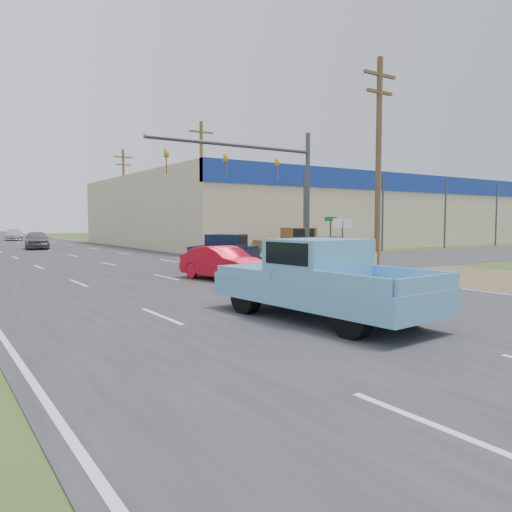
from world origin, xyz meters
TOP-DOWN VIEW (x-y plane):
  - main_road at (0.00, 40.00)m, footprint 15.00×180.00m
  - cross_road at (0.00, 18.00)m, footprint 120.00×10.00m
  - dirt_verge at (11.00, 10.00)m, footprint 8.00×18.00m
  - big_box_store at (32.00, 39.93)m, footprint 50.00×28.10m
  - utility_pole_1 at (9.50, 13.00)m, footprint 2.00×0.28m
  - utility_pole_2 at (9.50, 31.00)m, footprint 2.00×0.28m
  - utility_pole_3 at (9.50, 49.00)m, footprint 2.00×0.28m
  - tree_3 at (55.00, 70.00)m, footprint 8.40×8.40m
  - tree_5 at (30.00, 95.00)m, footprint 7.98×7.98m
  - barrel_0 at (8.00, 12.00)m, footprint 0.56×0.56m
  - barrel_1 at (8.40, 20.50)m, footprint 0.56×0.56m
  - lane_sign at (8.20, 14.00)m, footprint 1.20×0.08m
  - street_name_sign at (8.80, 15.50)m, footprint 0.80×0.08m
  - signal_mast at (5.82, 17.00)m, footprint 9.12×0.40m
  - red_convertible at (1.54, 13.85)m, footprint 2.12×4.32m
  - motorcycle at (1.37, 8.20)m, footprint 0.73×2.36m
  - rider at (1.37, 8.27)m, footprint 0.64×0.45m
  - blue_pickup at (-0.51, 5.66)m, footprint 2.74×6.07m
  - navy_pickup at (4.76, 19.09)m, footprint 5.31×4.62m
  - brown_pickup at (11.87, 22.05)m, footprint 6.35×4.05m
  - distant_car_grey at (-0.50, 42.18)m, footprint 2.44×4.79m
  - distant_car_silver at (0.75, 64.56)m, footprint 2.54×5.02m

SIDE VIEW (x-z plane):
  - dirt_verge at x=11.00m, z-range 0.00..0.01m
  - cross_road at x=0.00m, z-range 0.00..0.02m
  - main_road at x=0.00m, z-range 0.00..0.02m
  - barrel_0 at x=8.00m, z-range 0.00..1.00m
  - barrel_1 at x=8.40m, z-range 0.00..1.00m
  - motorcycle at x=1.37m, z-range -0.07..1.13m
  - red_convertible at x=1.54m, z-range 0.00..1.36m
  - distant_car_silver at x=0.75m, z-range 0.00..1.40m
  - distant_car_grey at x=-0.50m, z-range 0.00..1.56m
  - rider at x=1.37m, z-range 0.00..1.66m
  - navy_pickup at x=4.76m, z-range 0.01..1.71m
  - blue_pickup at x=-0.51m, z-range 0.01..1.97m
  - brown_pickup at x=11.87m, z-range 0.01..1.98m
  - street_name_sign at x=8.80m, z-range 0.30..2.91m
  - lane_sign at x=8.20m, z-range 0.64..3.16m
  - big_box_store at x=32.00m, z-range 0.01..6.61m
  - signal_mast at x=5.82m, z-range 1.30..8.30m
  - utility_pole_1 at x=9.50m, z-range 0.32..10.32m
  - utility_pole_2 at x=9.50m, z-range 0.32..10.32m
  - utility_pole_3 at x=9.50m, z-range 0.32..10.32m
  - tree_5 at x=30.00m, z-range 0.94..10.82m
  - tree_3 at x=55.00m, z-range 0.99..11.39m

